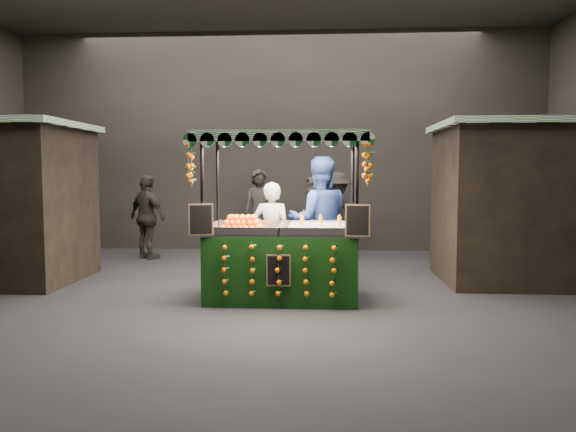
{
  "coord_description": "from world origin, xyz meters",
  "views": [
    {
      "loc": [
        1.03,
        -7.68,
        1.78
      ],
      "look_at": [
        0.51,
        0.48,
        1.14
      ],
      "focal_mm": 34.34,
      "sensor_mm": 36.0,
      "label": 1
    }
  ],
  "objects": [
    {
      "name": "vendor_blue",
      "position": [
        0.97,
        0.98,
        1.02
      ],
      "size": [
        1.08,
        0.89,
        2.04
      ],
      "rotation": [
        0.0,
        0.0,
        3.27
      ],
      "color": "navy",
      "rests_on": "ground"
    },
    {
      "name": "shopper_1",
      "position": [
        0.93,
        1.8,
        0.78
      ],
      "size": [
        0.81,
        0.67,
        1.56
      ],
      "rotation": [
        0.0,
        0.0,
        -0.1
      ],
      "color": "black",
      "rests_on": "ground"
    },
    {
      "name": "juice_stall",
      "position": [
        0.47,
        -0.06,
        0.72
      ],
      "size": [
        2.41,
        1.42,
        2.33
      ],
      "color": "black",
      "rests_on": "ground"
    },
    {
      "name": "shopper_4",
      "position": [
        -4.5,
        3.17,
        0.97
      ],
      "size": [
        1.04,
        0.77,
        1.94
      ],
      "rotation": [
        0.0,
        0.0,
        3.31
      ],
      "color": "black",
      "rests_on": "ground"
    },
    {
      "name": "ground",
      "position": [
        0.0,
        0.0,
        0.0
      ],
      "size": [
        12.0,
        12.0,
        0.0
      ],
      "primitive_type": "plane",
      "color": "black",
      "rests_on": "ground"
    },
    {
      "name": "shopper_6",
      "position": [
        0.79,
        3.71,
        0.85
      ],
      "size": [
        0.46,
        0.65,
        1.7
      ],
      "rotation": [
        0.0,
        0.0,
        -1.49
      ],
      "color": "#2D2524",
      "rests_on": "ground"
    },
    {
      "name": "vendor_grey",
      "position": [
        0.23,
        0.86,
        0.82
      ],
      "size": [
        0.63,
        0.45,
        1.64
      ],
      "rotation": [
        0.0,
        0.0,
        3.05
      ],
      "color": "gray",
      "rests_on": "ground"
    },
    {
      "name": "shopper_3",
      "position": [
        1.31,
        4.05,
        0.9
      ],
      "size": [
        1.34,
        1.11,
        1.8
      ],
      "rotation": [
        0.0,
        0.0,
        0.46
      ],
      "color": "black",
      "rests_on": "ground"
    },
    {
      "name": "shopper_0",
      "position": [
        -0.26,
        3.52,
        0.93
      ],
      "size": [
        0.71,
        0.49,
        1.85
      ],
      "rotation": [
        0.0,
        0.0,
        0.08
      ],
      "color": "black",
      "rests_on": "ground"
    },
    {
      "name": "neighbour_stall_right",
      "position": [
        4.4,
        1.5,
        1.31
      ],
      "size": [
        3.0,
        2.2,
        2.6
      ],
      "color": "black",
      "rests_on": "ground"
    },
    {
      "name": "shopper_2",
      "position": [
        -2.6,
        3.47,
        0.87
      ],
      "size": [
        1.08,
        0.92,
        1.74
      ],
      "rotation": [
        0.0,
        0.0,
        2.56
      ],
      "color": "#282421",
      "rests_on": "ground"
    },
    {
      "name": "market_hall",
      "position": [
        0.0,
        0.0,
        3.38
      ],
      "size": [
        12.1,
        10.1,
        5.05
      ],
      "color": "black",
      "rests_on": "ground"
    },
    {
      "name": "shopper_5",
      "position": [
        4.03,
        3.66,
        0.75
      ],
      "size": [
        1.26,
        1.34,
        1.5
      ],
      "rotation": [
        0.0,
        0.0,
        2.3
      ],
      "color": "#282220",
      "rests_on": "ground"
    }
  ]
}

